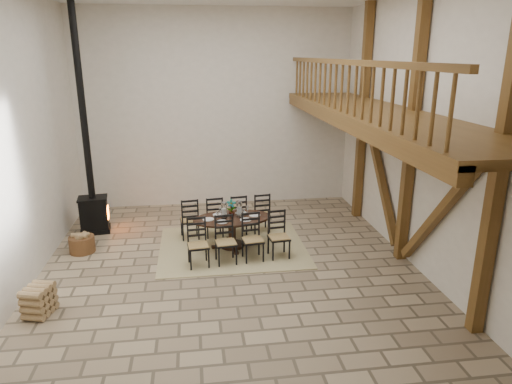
{
  "coord_description": "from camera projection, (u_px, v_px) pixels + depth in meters",
  "views": [
    {
      "loc": [
        -0.59,
        -7.82,
        3.89
      ],
      "look_at": [
        0.55,
        0.4,
        1.36
      ],
      "focal_mm": 32.0,
      "sensor_mm": 36.0,
      "label": 1
    }
  ],
  "objects": [
    {
      "name": "ground",
      "position": [
        230.0,
        268.0,
        8.62
      ],
      "size": [
        8.0,
        8.0,
        0.0
      ],
      "primitive_type": "plane",
      "color": "tan",
      "rests_on": "ground"
    },
    {
      "name": "room_shell",
      "position": [
        296.0,
        106.0,
        7.9
      ],
      "size": [
        7.02,
        8.02,
        5.01
      ],
      "color": "silver",
      "rests_on": "ground"
    },
    {
      "name": "rug",
      "position": [
        232.0,
        247.0,
        9.55
      ],
      "size": [
        3.0,
        2.5,
        0.02
      ],
      "primitive_type": "cube",
      "color": "tan",
      "rests_on": "ground"
    },
    {
      "name": "dining_table",
      "position": [
        232.0,
        232.0,
        9.45
      ],
      "size": [
        2.17,
        2.0,
        1.03
      ],
      "rotation": [
        0.0,
        0.0,
        0.11
      ],
      "color": "black",
      "rests_on": "ground"
    },
    {
      "name": "wood_stove",
      "position": [
        91.0,
        184.0,
        10.05
      ],
      "size": [
        0.69,
        0.56,
        5.0
      ],
      "rotation": [
        0.0,
        0.0,
        0.13
      ],
      "color": "black",
      "rests_on": "ground"
    },
    {
      "name": "log_basket",
      "position": [
        82.0,
        244.0,
        9.28
      ],
      "size": [
        0.51,
        0.51,
        0.42
      ],
      "rotation": [
        0.0,
        0.0,
        -0.38
      ],
      "color": "brown",
      "rests_on": "ground"
    },
    {
      "name": "log_stack",
      "position": [
        39.0,
        301.0,
        7.02
      ],
      "size": [
        0.47,
        0.56,
        0.49
      ],
      "rotation": [
        0.0,
        0.0,
        -0.28
      ],
      "color": "tan",
      "rests_on": "ground"
    }
  ]
}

